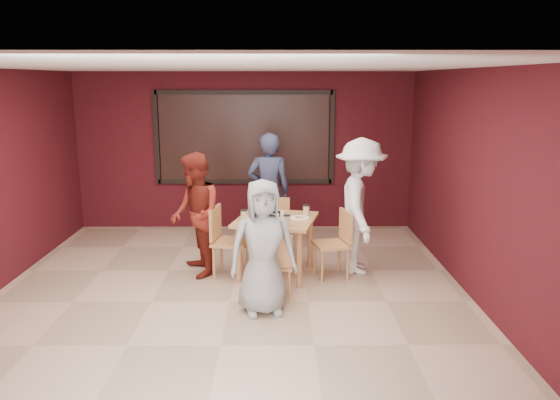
{
  "coord_description": "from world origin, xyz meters",
  "views": [
    {
      "loc": [
        0.58,
        -6.25,
        2.66
      ],
      "look_at": [
        0.62,
        0.95,
        1.07
      ],
      "focal_mm": 35.0,
      "sensor_mm": 36.0,
      "label": 1
    }
  ],
  "objects_px": {
    "diner_back": "(269,191)",
    "diner_right": "(361,206)",
    "chair_front": "(276,262)",
    "chair_left": "(225,237)",
    "diner_left": "(195,215)",
    "dining_table": "(276,226)",
    "chair_right": "(337,240)",
    "diner_front": "(263,247)",
    "chair_back": "(274,225)"
  },
  "relations": [
    {
      "from": "dining_table",
      "to": "chair_front",
      "type": "distance_m",
      "value": 0.89
    },
    {
      "from": "chair_right",
      "to": "diner_front",
      "type": "xyz_separation_m",
      "value": [
        -0.98,
        -1.19,
        0.27
      ]
    },
    {
      "from": "chair_front",
      "to": "diner_left",
      "type": "relative_size",
      "value": 0.5
    },
    {
      "from": "chair_right",
      "to": "diner_right",
      "type": "distance_m",
      "value": 0.58
    },
    {
      "from": "diner_left",
      "to": "chair_right",
      "type": "bearing_deg",
      "value": 69.53
    },
    {
      "from": "chair_back",
      "to": "chair_right",
      "type": "distance_m",
      "value": 1.17
    },
    {
      "from": "chair_front",
      "to": "chair_back",
      "type": "distance_m",
      "value": 1.6
    },
    {
      "from": "chair_left",
      "to": "chair_right",
      "type": "bearing_deg",
      "value": -1.75
    },
    {
      "from": "dining_table",
      "to": "chair_back",
      "type": "xyz_separation_m",
      "value": [
        -0.03,
        0.74,
        -0.19
      ]
    },
    {
      "from": "dining_table",
      "to": "chair_left",
      "type": "xyz_separation_m",
      "value": [
        -0.7,
        -0.01,
        -0.16
      ]
    },
    {
      "from": "dining_table",
      "to": "diner_back",
      "type": "relative_size",
      "value": 0.66
    },
    {
      "from": "diner_front",
      "to": "diner_back",
      "type": "relative_size",
      "value": 0.85
    },
    {
      "from": "dining_table",
      "to": "chair_right",
      "type": "xyz_separation_m",
      "value": [
        0.83,
        -0.06,
        -0.19
      ]
    },
    {
      "from": "diner_front",
      "to": "diner_right",
      "type": "height_order",
      "value": "diner_right"
    },
    {
      "from": "chair_left",
      "to": "diner_left",
      "type": "relative_size",
      "value": 0.57
    },
    {
      "from": "diner_left",
      "to": "chair_back",
      "type": "bearing_deg",
      "value": 105.78
    },
    {
      "from": "diner_back",
      "to": "diner_right",
      "type": "relative_size",
      "value": 0.99
    },
    {
      "from": "dining_table",
      "to": "chair_left",
      "type": "bearing_deg",
      "value": -179.2
    },
    {
      "from": "dining_table",
      "to": "diner_front",
      "type": "relative_size",
      "value": 0.78
    },
    {
      "from": "chair_left",
      "to": "diner_right",
      "type": "relative_size",
      "value": 0.51
    },
    {
      "from": "chair_front",
      "to": "diner_right",
      "type": "bearing_deg",
      "value": 40.59
    },
    {
      "from": "diner_back",
      "to": "diner_left",
      "type": "relative_size",
      "value": 1.09
    },
    {
      "from": "dining_table",
      "to": "diner_back",
      "type": "bearing_deg",
      "value": 95.24
    },
    {
      "from": "chair_left",
      "to": "diner_right",
      "type": "bearing_deg",
      "value": 4.75
    },
    {
      "from": "diner_left",
      "to": "diner_right",
      "type": "xyz_separation_m",
      "value": [
        2.27,
        0.13,
        0.09
      ]
    },
    {
      "from": "chair_back",
      "to": "diner_front",
      "type": "relative_size",
      "value": 0.58
    },
    {
      "from": "chair_left",
      "to": "dining_table",
      "type": "bearing_deg",
      "value": 0.8
    },
    {
      "from": "dining_table",
      "to": "chair_right",
      "type": "distance_m",
      "value": 0.86
    },
    {
      "from": "chair_back",
      "to": "chair_front",
      "type": "bearing_deg",
      "value": -88.97
    },
    {
      "from": "diner_back",
      "to": "chair_front",
      "type": "bearing_deg",
      "value": 91.29
    },
    {
      "from": "diner_front",
      "to": "diner_left",
      "type": "relative_size",
      "value": 0.92
    },
    {
      "from": "chair_left",
      "to": "diner_right",
      "type": "height_order",
      "value": "diner_right"
    },
    {
      "from": "chair_front",
      "to": "chair_left",
      "type": "xyz_separation_m",
      "value": [
        -0.7,
        0.85,
        0.07
      ]
    },
    {
      "from": "diner_front",
      "to": "chair_right",
      "type": "bearing_deg",
      "value": 39.18
    },
    {
      "from": "chair_front",
      "to": "diner_back",
      "type": "bearing_deg",
      "value": 93.14
    },
    {
      "from": "chair_left",
      "to": "chair_right",
      "type": "distance_m",
      "value": 1.53
    },
    {
      "from": "diner_front",
      "to": "dining_table",
      "type": "bearing_deg",
      "value": 72.01
    },
    {
      "from": "chair_back",
      "to": "chair_left",
      "type": "distance_m",
      "value": 1.01
    },
    {
      "from": "chair_front",
      "to": "diner_front",
      "type": "xyz_separation_m",
      "value": [
        -0.14,
        -0.39,
        0.31
      ]
    },
    {
      "from": "chair_right",
      "to": "diner_left",
      "type": "xyz_separation_m",
      "value": [
        -1.93,
        0.07,
        0.33
      ]
    },
    {
      "from": "chair_right",
      "to": "diner_back",
      "type": "relative_size",
      "value": 0.5
    },
    {
      "from": "chair_front",
      "to": "diner_right",
      "type": "height_order",
      "value": "diner_right"
    },
    {
      "from": "diner_front",
      "to": "chair_front",
      "type": "bearing_deg",
      "value": 58.02
    },
    {
      "from": "chair_front",
      "to": "diner_left",
      "type": "distance_m",
      "value": 1.46
    },
    {
      "from": "chair_back",
      "to": "diner_left",
      "type": "relative_size",
      "value": 0.54
    },
    {
      "from": "diner_right",
      "to": "diner_left",
      "type": "bearing_deg",
      "value": 96.92
    },
    {
      "from": "diner_back",
      "to": "diner_right",
      "type": "xyz_separation_m",
      "value": [
        1.29,
        -1.1,
        0.01
      ]
    },
    {
      "from": "chair_left",
      "to": "diner_front",
      "type": "height_order",
      "value": "diner_front"
    },
    {
      "from": "dining_table",
      "to": "chair_front",
      "type": "relative_size",
      "value": 1.45
    },
    {
      "from": "chair_right",
      "to": "diner_front",
      "type": "distance_m",
      "value": 1.56
    }
  ]
}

